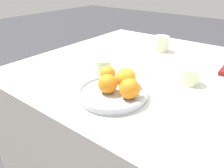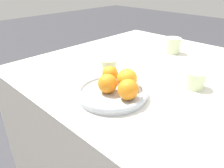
{
  "view_description": "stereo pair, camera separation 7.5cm",
  "coord_description": "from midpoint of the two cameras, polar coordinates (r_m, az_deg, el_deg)",
  "views": [
    {
      "loc": [
        0.37,
        -0.86,
        1.14
      ],
      "look_at": [
        -0.05,
        -0.33,
        0.8
      ],
      "focal_mm": 35.0,
      "sensor_mm": 36.0,
      "label": 1
    },
    {
      "loc": [
        0.42,
        -0.81,
        1.14
      ],
      "look_at": [
        -0.05,
        -0.33,
        0.8
      ],
      "focal_mm": 35.0,
      "sensor_mm": 36.0,
      "label": 2
    }
  ],
  "objects": [
    {
      "name": "orange_1",
      "position": [
        0.78,
        6.71,
        1.36
      ],
      "size": [
        0.07,
        0.07,
        0.07
      ],
      "color": "orange",
      "rests_on": "fruit_platter"
    },
    {
      "name": "cup_3",
      "position": [
        1.26,
        17.28,
        9.58
      ],
      "size": [
        0.08,
        0.08,
        0.08
      ],
      "color": "beige",
      "rests_on": "table"
    },
    {
      "name": "napkin",
      "position": [
        1.34,
        -0.68,
        10.04
      ],
      "size": [
        0.12,
        0.13,
        0.01
      ],
      "color": "white",
      "rests_on": "table"
    },
    {
      "name": "table",
      "position": [
        1.2,
        14.89,
        -13.89
      ],
      "size": [
        1.27,
        1.08,
        0.75
      ],
      "color": "silver",
      "rests_on": "ground_plane"
    },
    {
      "name": "fruit_platter",
      "position": [
        0.77,
        2.8,
        -2.39
      ],
      "size": [
        0.25,
        0.25,
        0.03
      ],
      "color": "#B2BCC6",
      "rests_on": "table"
    },
    {
      "name": "orange_3",
      "position": [
        0.71,
        7.26,
        -1.51
      ],
      "size": [
        0.07,
        0.07,
        0.07
      ],
      "color": "orange",
      "rests_on": "fruit_platter"
    },
    {
      "name": "orange_0",
      "position": [
        0.75,
        1.7,
        0.05
      ],
      "size": [
        0.07,
        0.07,
        0.07
      ],
      "color": "orange",
      "rests_on": "fruit_platter"
    },
    {
      "name": "cup_2",
      "position": [
        0.93,
        1.37,
        4.36
      ],
      "size": [
        0.07,
        0.07,
        0.07
      ],
      "color": "beige",
      "rests_on": "table"
    },
    {
      "name": "cup_1",
      "position": [
        0.89,
        23.1,
        0.95
      ],
      "size": [
        0.08,
        0.08,
        0.06
      ],
      "color": "beige",
      "rests_on": "table"
    },
    {
      "name": "orange_2",
      "position": [
        0.83,
        2.14,
        2.62
      ],
      "size": [
        0.06,
        0.06,
        0.06
      ],
      "color": "orange",
      "rests_on": "fruit_platter"
    }
  ]
}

